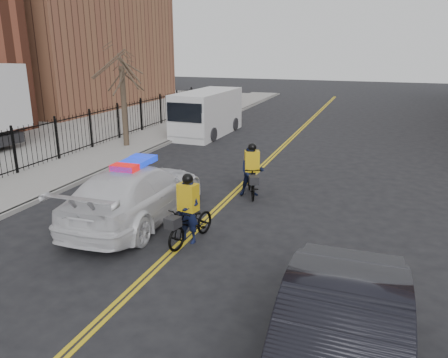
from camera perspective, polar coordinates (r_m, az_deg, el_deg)
name	(u,v)px	position (r m, az deg, el deg)	size (l,w,h in m)	color
ground	(172,252)	(11.55, -6.75, -9.45)	(120.00, 120.00, 0.00)	black
center_line_left	(255,171)	(18.57, 4.05, 1.01)	(0.10, 60.00, 0.01)	gold
center_line_right	(258,172)	(18.53, 4.52, 0.96)	(0.10, 60.00, 0.01)	gold
sidewalk	(106,155)	(21.70, -15.16, 3.00)	(3.00, 60.00, 0.15)	gray
curb	(133,158)	(20.89, -11.77, 2.70)	(0.20, 60.00, 0.15)	gray
iron_fence	(78,134)	(22.39, -18.51, 5.56)	(0.12, 28.00, 2.00)	black
warehouse_far	(56,23)	(43.30, -21.11, 18.48)	(14.00, 18.00, 14.00)	brown
street_tree	(122,79)	(22.87, -13.15, 12.64)	(3.20, 3.20, 4.80)	#392C21
police_cruiser	(136,193)	(13.47, -11.38, -1.75)	(2.62, 6.00, 1.88)	white
dark_sedan	(340,349)	(7.05, 14.92, -20.62)	(1.87, 5.38, 1.77)	black
cargo_van	(206,114)	(26.05, -2.36, 8.50)	(2.50, 6.18, 2.56)	silver
cyclist_near	(188,219)	(11.81, -4.67, -5.17)	(1.05, 2.06, 1.93)	black
cyclist_far	(252,175)	(15.35, 3.64, 0.47)	(1.22, 1.95, 1.92)	black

